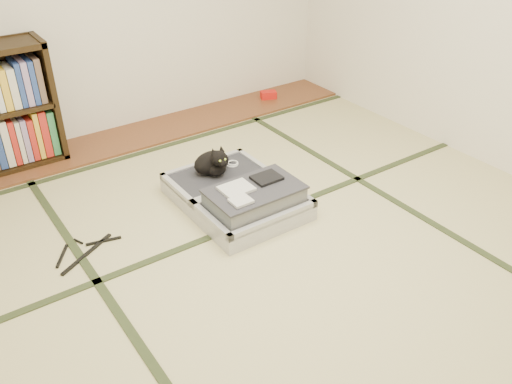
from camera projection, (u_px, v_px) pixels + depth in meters
floor at (283, 255)px, 3.24m from camera, size 4.50×4.50×0.00m
wood_strip at (141, 135)px, 4.63m from camera, size 4.00×0.50×0.02m
red_item at (268, 95)px, 5.29m from camera, size 0.17×0.14×0.07m
room_shell at (291, 3)px, 2.47m from camera, size 4.50×4.50×4.50m
tatami_borders at (237, 217)px, 3.58m from camera, size 4.00×4.50×0.01m
suitcase at (239, 196)px, 3.63m from camera, size 0.68×0.91×0.27m
cat at (213, 163)px, 3.76m from camera, size 0.30×0.30×0.24m
cable_coil at (232, 164)px, 3.92m from camera, size 0.09×0.09×0.02m
hanger at (85, 251)px, 3.26m from camera, size 0.43×0.31×0.01m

